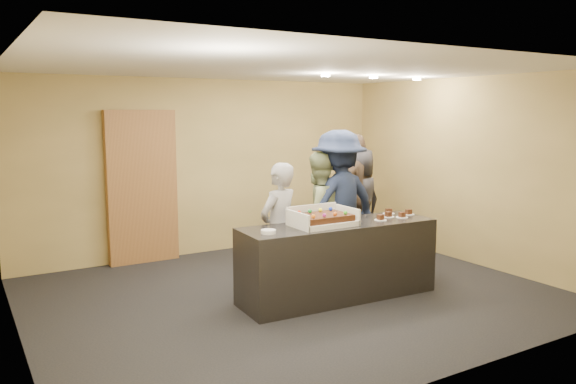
# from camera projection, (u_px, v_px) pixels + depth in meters

# --- Properties ---
(room) EXTENTS (6.04, 6.00, 2.70)m
(room) POSITION_uv_depth(u_px,v_px,m) (293.00, 184.00, 6.64)
(room) COLOR black
(room) RESTS_ON ground
(serving_counter) EXTENTS (2.43, 0.82, 0.90)m
(serving_counter) POSITION_uv_depth(u_px,v_px,m) (338.00, 261.00, 6.65)
(serving_counter) COLOR black
(serving_counter) RESTS_ON floor
(storage_cabinet) EXTENTS (1.01, 0.15, 2.23)m
(storage_cabinet) POSITION_uv_depth(u_px,v_px,m) (142.00, 187.00, 8.15)
(storage_cabinet) COLOR brown
(storage_cabinet) RESTS_ON floor
(cake_box) EXTENTS (0.72, 0.49, 0.21)m
(cake_box) POSITION_uv_depth(u_px,v_px,m) (322.00, 221.00, 6.49)
(cake_box) COLOR white
(cake_box) RESTS_ON serving_counter
(sheet_cake) EXTENTS (0.61, 0.42, 0.12)m
(sheet_cake) POSITION_uv_depth(u_px,v_px,m) (323.00, 217.00, 6.46)
(sheet_cake) COLOR black
(sheet_cake) RESTS_ON cake_box
(plate_stack) EXTENTS (0.16, 0.16, 0.04)m
(plate_stack) POSITION_uv_depth(u_px,v_px,m) (268.00, 232.00, 6.04)
(plate_stack) COLOR white
(plate_stack) RESTS_ON serving_counter
(slice_a) EXTENTS (0.15, 0.15, 0.07)m
(slice_a) POSITION_uv_depth(u_px,v_px,m) (380.00, 218.00, 6.78)
(slice_a) COLOR white
(slice_a) RESTS_ON serving_counter
(slice_b) EXTENTS (0.15, 0.15, 0.07)m
(slice_b) POSITION_uv_depth(u_px,v_px,m) (388.00, 215.00, 6.98)
(slice_b) COLOR white
(slice_b) RESTS_ON serving_counter
(slice_c) EXTENTS (0.15, 0.15, 0.07)m
(slice_c) POSITION_uv_depth(u_px,v_px,m) (402.00, 216.00, 6.95)
(slice_c) COLOR white
(slice_c) RESTS_ON serving_counter
(slice_d) EXTENTS (0.15, 0.15, 0.07)m
(slice_d) POSITION_uv_depth(u_px,v_px,m) (389.00, 212.00, 7.20)
(slice_d) COLOR white
(slice_d) RESTS_ON serving_counter
(slice_e) EXTENTS (0.15, 0.15, 0.07)m
(slice_e) POSITION_uv_depth(u_px,v_px,m) (409.00, 213.00, 7.15)
(slice_e) COLOR white
(slice_e) RESTS_ON serving_counter
(person_server_grey) EXTENTS (0.68, 0.56, 1.61)m
(person_server_grey) POSITION_uv_depth(u_px,v_px,m) (279.00, 230.00, 6.70)
(person_server_grey) COLOR #97969B
(person_server_grey) RESTS_ON floor
(person_sage_man) EXTENTS (0.82, 0.64, 1.69)m
(person_sage_man) POSITION_uv_depth(u_px,v_px,m) (318.00, 215.00, 7.46)
(person_sage_man) COLOR #95A473
(person_sage_man) RESTS_ON floor
(person_navy_man) EXTENTS (1.34, 0.87, 1.96)m
(person_navy_man) POSITION_uv_depth(u_px,v_px,m) (338.00, 204.00, 7.51)
(person_navy_man) COLOR #1B2543
(person_navy_man) RESTS_ON floor
(person_brown_extra) EXTENTS (1.20, 0.90, 1.89)m
(person_brown_extra) POSITION_uv_depth(u_px,v_px,m) (356.00, 197.00, 8.37)
(person_brown_extra) COLOR brown
(person_brown_extra) RESTS_ON floor
(person_dark_suit) EXTENTS (0.86, 0.60, 1.68)m
(person_dark_suit) POSITION_uv_depth(u_px,v_px,m) (358.00, 203.00, 8.40)
(person_dark_suit) COLOR #25252A
(person_dark_suit) RESTS_ON floor
(ceiling_spotlights) EXTENTS (1.72, 0.12, 0.03)m
(ceiling_spotlights) POSITION_uv_depth(u_px,v_px,m) (374.00, 77.00, 7.69)
(ceiling_spotlights) COLOR #FFEAC6
(ceiling_spotlights) RESTS_ON ceiling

